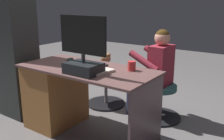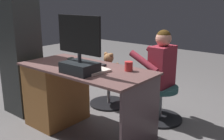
# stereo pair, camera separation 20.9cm
# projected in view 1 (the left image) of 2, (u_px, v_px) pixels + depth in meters

# --- Properties ---
(ground_plane) EXTENTS (10.00, 10.00, 0.00)m
(ground_plane) POSITION_uv_depth(u_px,v_px,m) (108.00, 121.00, 3.14)
(ground_plane) COLOR #635F5F
(desk) EXTENTS (1.45, 0.68, 0.75)m
(desk) POSITION_uv_depth(u_px,v_px,m) (62.00, 93.00, 2.96)
(desk) COLOR brown
(desk) RESTS_ON ground_plane
(monitor) EXTENTS (0.53, 0.24, 0.54)m
(monitor) POSITION_uv_depth(u_px,v_px,m) (83.00, 56.00, 2.40)
(monitor) COLOR black
(monitor) RESTS_ON desk
(keyboard) EXTENTS (0.42, 0.14, 0.02)m
(keyboard) POSITION_uv_depth(u_px,v_px,m) (89.00, 64.00, 2.78)
(keyboard) COLOR black
(keyboard) RESTS_ON desk
(computer_mouse) EXTENTS (0.06, 0.10, 0.04)m
(computer_mouse) POSITION_uv_depth(u_px,v_px,m) (70.00, 59.00, 2.95)
(computer_mouse) COLOR #232E2B
(computer_mouse) RESTS_ON desk
(cup) EXTENTS (0.08, 0.08, 0.09)m
(cup) POSITION_uv_depth(u_px,v_px,m) (132.00, 66.00, 2.54)
(cup) COLOR red
(cup) RESTS_ON desk
(tv_remote) EXTENTS (0.05, 0.15, 0.02)m
(tv_remote) POSITION_uv_depth(u_px,v_px,m) (82.00, 66.00, 2.69)
(tv_remote) COLOR black
(tv_remote) RESTS_ON desk
(notebook_binder) EXTENTS (0.26, 0.33, 0.02)m
(notebook_binder) POSITION_uv_depth(u_px,v_px,m) (96.00, 71.00, 2.48)
(notebook_binder) COLOR beige
(notebook_binder) RESTS_ON desk
(office_chair_teddy) EXTENTS (0.53, 0.53, 0.43)m
(office_chair_teddy) POSITION_uv_depth(u_px,v_px,m) (106.00, 88.00, 3.59)
(office_chair_teddy) COLOR black
(office_chair_teddy) RESTS_ON ground_plane
(teddy_bear) EXTENTS (0.22, 0.22, 0.31)m
(teddy_bear) POSITION_uv_depth(u_px,v_px,m) (106.00, 65.00, 3.52)
(teddy_bear) COLOR #A47146
(teddy_bear) RESTS_ON office_chair_teddy
(visitor_chair) EXTENTS (0.55, 0.55, 0.43)m
(visitor_chair) POSITION_uv_depth(u_px,v_px,m) (159.00, 100.00, 3.18)
(visitor_chair) COLOR black
(visitor_chair) RESTS_ON ground_plane
(person) EXTENTS (0.52, 0.49, 1.10)m
(person) POSITION_uv_depth(u_px,v_px,m) (154.00, 67.00, 3.12)
(person) COLOR maroon
(person) RESTS_ON ground_plane
(equipment_rack) EXTENTS (0.44, 0.36, 1.58)m
(equipment_rack) POSITION_uv_depth(u_px,v_px,m) (16.00, 53.00, 3.16)
(equipment_rack) COLOR #272A29
(equipment_rack) RESTS_ON ground_plane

